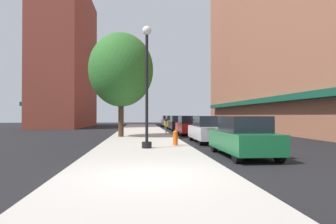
{
  "coord_description": "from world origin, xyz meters",
  "views": [
    {
      "loc": [
        -0.19,
        -7.64,
        1.69
      ],
      "look_at": [
        2.2,
        17.42,
        1.99
      ],
      "focal_mm": 31.26,
      "sensor_mm": 36.0,
      "label": 1
    }
  ],
  "objects_px": {
    "parking_meter_near": "(166,124)",
    "car_yellow": "(172,122)",
    "tree_near": "(121,70)",
    "car_white": "(168,121)",
    "car_black": "(178,123)",
    "car_green": "(243,137)",
    "car_silver": "(208,130)",
    "car_red": "(189,126)",
    "fire_hydrant": "(175,138)",
    "parking_meter_far": "(165,124)",
    "lamppost": "(147,84)"
  },
  "relations": [
    {
      "from": "parking_meter_far",
      "to": "car_silver",
      "type": "distance_m",
      "value": 8.53
    },
    {
      "from": "parking_meter_near",
      "to": "car_yellow",
      "type": "relative_size",
      "value": 0.3
    },
    {
      "from": "lamppost",
      "to": "car_silver",
      "type": "xyz_separation_m",
      "value": [
        3.87,
        3.63,
        -2.39
      ]
    },
    {
      "from": "parking_meter_near",
      "to": "car_black",
      "type": "distance_m",
      "value": 7.39
    },
    {
      "from": "parking_meter_far",
      "to": "tree_near",
      "type": "distance_m",
      "value": 6.89
    },
    {
      "from": "car_green",
      "to": "car_yellow",
      "type": "xyz_separation_m",
      "value": [
        0.0,
        26.34,
        0.0
      ]
    },
    {
      "from": "tree_near",
      "to": "car_silver",
      "type": "xyz_separation_m",
      "value": [
        5.6,
        -4.16,
        -4.26
      ]
    },
    {
      "from": "car_black",
      "to": "car_yellow",
      "type": "xyz_separation_m",
      "value": [
        0.0,
        5.86,
        0.0
      ]
    },
    {
      "from": "car_black",
      "to": "car_green",
      "type": "bearing_deg",
      "value": -89.61
    },
    {
      "from": "car_green",
      "to": "tree_near",
      "type": "bearing_deg",
      "value": 119.83
    },
    {
      "from": "lamppost",
      "to": "parking_meter_far",
      "type": "relative_size",
      "value": 4.5
    },
    {
      "from": "fire_hydrant",
      "to": "car_black",
      "type": "height_order",
      "value": "car_black"
    },
    {
      "from": "car_green",
      "to": "car_yellow",
      "type": "distance_m",
      "value": 26.34
    },
    {
      "from": "tree_near",
      "to": "car_green",
      "type": "xyz_separation_m",
      "value": [
        5.6,
        -10.29,
        -4.26
      ]
    },
    {
      "from": "fire_hydrant",
      "to": "car_white",
      "type": "bearing_deg",
      "value": 85.35
    },
    {
      "from": "car_silver",
      "to": "parking_meter_near",
      "type": "bearing_deg",
      "value": 106.69
    },
    {
      "from": "tree_near",
      "to": "car_white",
      "type": "height_order",
      "value": "tree_near"
    },
    {
      "from": "parking_meter_near",
      "to": "fire_hydrant",
      "type": "bearing_deg",
      "value": -92.31
    },
    {
      "from": "car_green",
      "to": "car_silver",
      "type": "relative_size",
      "value": 1.0
    },
    {
      "from": "parking_meter_near",
      "to": "car_white",
      "type": "bearing_deg",
      "value": 84.18
    },
    {
      "from": "fire_hydrant",
      "to": "car_green",
      "type": "bearing_deg",
      "value": -57.25
    },
    {
      "from": "car_silver",
      "to": "car_black",
      "type": "height_order",
      "value": "same"
    },
    {
      "from": "parking_meter_far",
      "to": "car_green",
      "type": "height_order",
      "value": "car_green"
    },
    {
      "from": "parking_meter_far",
      "to": "car_green",
      "type": "bearing_deg",
      "value": -82.31
    },
    {
      "from": "lamppost",
      "to": "parking_meter_near",
      "type": "bearing_deg",
      "value": 79.96
    },
    {
      "from": "parking_meter_near",
      "to": "car_black",
      "type": "relative_size",
      "value": 0.3
    },
    {
      "from": "car_white",
      "to": "parking_meter_near",
      "type": "bearing_deg",
      "value": -95.77
    },
    {
      "from": "parking_meter_near",
      "to": "car_black",
      "type": "height_order",
      "value": "car_black"
    },
    {
      "from": "fire_hydrant",
      "to": "car_green",
      "type": "relative_size",
      "value": 0.18
    },
    {
      "from": "car_white",
      "to": "tree_near",
      "type": "bearing_deg",
      "value": -104.11
    },
    {
      "from": "tree_near",
      "to": "car_silver",
      "type": "height_order",
      "value": "tree_near"
    },
    {
      "from": "car_red",
      "to": "car_black",
      "type": "xyz_separation_m",
      "value": [
        0.0,
        7.08,
        0.0
      ]
    },
    {
      "from": "car_green",
      "to": "car_black",
      "type": "distance_m",
      "value": 20.48
    },
    {
      "from": "fire_hydrant",
      "to": "car_black",
      "type": "bearing_deg",
      "value": 82.08
    },
    {
      "from": "car_silver",
      "to": "car_white",
      "type": "bearing_deg",
      "value": 91.59
    },
    {
      "from": "car_green",
      "to": "car_red",
      "type": "height_order",
      "value": "same"
    },
    {
      "from": "parking_meter_near",
      "to": "car_green",
      "type": "distance_m",
      "value": 13.5
    },
    {
      "from": "fire_hydrant",
      "to": "car_red",
      "type": "bearing_deg",
      "value": 76.5
    },
    {
      "from": "fire_hydrant",
      "to": "tree_near",
      "type": "xyz_separation_m",
      "value": [
        -3.26,
        6.65,
        4.55
      ]
    },
    {
      "from": "parking_meter_far",
      "to": "car_green",
      "type": "xyz_separation_m",
      "value": [
        1.95,
        -14.43,
        -0.14
      ]
    },
    {
      "from": "parking_meter_near",
      "to": "parking_meter_far",
      "type": "distance_m",
      "value": 1.08
    },
    {
      "from": "car_red",
      "to": "car_yellow",
      "type": "xyz_separation_m",
      "value": [
        0.0,
        12.95,
        0.0
      ]
    },
    {
      "from": "parking_meter_far",
      "to": "car_silver",
      "type": "relative_size",
      "value": 0.3
    },
    {
      "from": "car_silver",
      "to": "car_red",
      "type": "distance_m",
      "value": 7.27
    },
    {
      "from": "fire_hydrant",
      "to": "car_white",
      "type": "relative_size",
      "value": 0.18
    },
    {
      "from": "car_yellow",
      "to": "car_white",
      "type": "xyz_separation_m",
      "value": [
        0.0,
        6.13,
        0.0
      ]
    },
    {
      "from": "car_green",
      "to": "car_red",
      "type": "relative_size",
      "value": 1.0
    },
    {
      "from": "tree_near",
      "to": "car_silver",
      "type": "relative_size",
      "value": 1.79
    },
    {
      "from": "fire_hydrant",
      "to": "car_black",
      "type": "xyz_separation_m",
      "value": [
        2.34,
        16.84,
        0.29
      ]
    },
    {
      "from": "car_silver",
      "to": "tree_near",
      "type": "bearing_deg",
      "value": 145.01
    }
  ]
}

